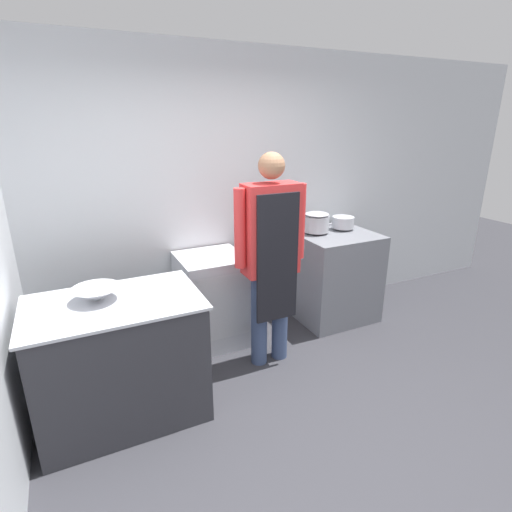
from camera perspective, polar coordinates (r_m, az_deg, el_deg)
The scene contains 9 objects.
ground_plane at distance 2.96m, azimuth 7.77°, elevation -25.13°, with size 14.00×14.00×0.00m, color #2D2D33.
wall_back at distance 3.88m, azimuth -6.75°, elevation 8.42°, with size 8.00×0.05×2.70m.
prep_counter at distance 3.05m, azimuth -18.78°, elevation -13.82°, with size 1.15×0.75×0.90m.
stove at distance 4.33m, azimuth 11.14°, elevation -2.84°, with size 0.79×0.69×0.96m.
fridge_unit at distance 3.82m, azimuth -6.23°, elevation -6.21°, with size 0.60×0.58×0.87m.
person_cook at distance 3.27m, azimuth 2.15°, elevation 0.92°, with size 0.63×0.24×1.82m.
mixing_bowl at distance 2.87m, azimuth -21.84°, elevation -5.07°, with size 0.32×0.32×0.09m.
stock_pot at distance 4.15m, azimuth 8.66°, elevation 4.87°, with size 0.25×0.25×0.20m.
sauce_pot at distance 4.35m, azimuth 12.33°, elevation 4.74°, with size 0.23×0.23×0.12m.
Camera 1 is at (-1.24, -1.74, 2.05)m, focal length 28.00 mm.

